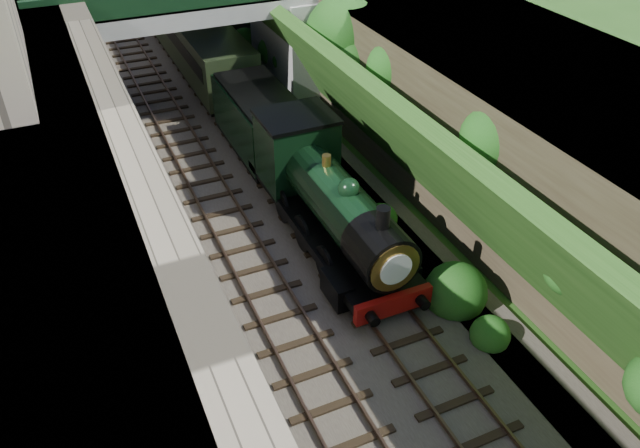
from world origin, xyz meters
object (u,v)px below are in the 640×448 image
Objects in this scene: road_bridge at (212,31)px; tender at (261,124)px; tree at (344,36)px; locomotive at (328,201)px.

road_bridge reaches higher than tender.
tree is 1.10× the size of tender.
tender is (0.26, -6.12, -2.46)m from road_bridge.
road_bridge is 13.66m from locomotive.
locomotive is 7.37m from tender.
tree is 0.65× the size of locomotive.
road_bridge is 1.56× the size of locomotive.
tree is at bearing 13.96° from tender.
tender is (-4.71, -1.17, -3.03)m from tree.
tree is at bearing -44.87° from road_bridge.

